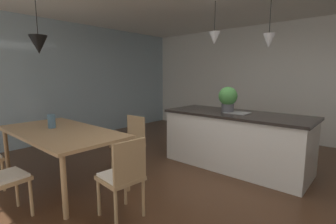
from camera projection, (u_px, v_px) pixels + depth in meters
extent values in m
cube|color=#4C301E|center=(224.00, 190.00, 3.28)|extent=(10.00, 8.40, 0.04)
cube|color=white|center=(296.00, 82.00, 5.50)|extent=(10.00, 0.12, 2.70)
cube|color=#9EB7C6|center=(69.00, 82.00, 5.71)|extent=(0.06, 8.40, 2.70)
cube|color=tan|center=(60.00, 132.00, 3.41)|extent=(2.02, 1.00, 0.04)
cylinder|color=tan|center=(60.00, 140.00, 4.38)|extent=(0.06, 0.06, 0.72)
cylinder|color=tan|center=(127.00, 164.00, 3.17)|extent=(0.06, 0.06, 0.72)
cylinder|color=tan|center=(7.00, 150.00, 3.75)|extent=(0.06, 0.06, 0.72)
cylinder|color=tan|center=(64.00, 186.00, 2.54)|extent=(0.06, 0.06, 0.72)
cylinder|color=tan|center=(3.00, 176.00, 3.18)|extent=(0.04, 0.04, 0.41)
cube|color=tan|center=(120.00, 178.00, 2.58)|extent=(0.43, 0.43, 0.04)
cube|color=white|center=(120.00, 175.00, 2.58)|extent=(0.39, 0.39, 0.03)
cube|color=tan|center=(130.00, 161.00, 2.42)|extent=(0.06, 0.38, 0.42)
cylinder|color=tan|center=(99.00, 198.00, 2.62)|extent=(0.04, 0.04, 0.41)
cylinder|color=tan|center=(125.00, 188.00, 2.86)|extent=(0.04, 0.04, 0.41)
cylinder|color=tan|center=(116.00, 210.00, 2.38)|extent=(0.04, 0.04, 0.41)
cylinder|color=tan|center=(143.00, 198.00, 2.61)|extent=(0.04, 0.04, 0.41)
cube|color=tan|center=(5.00, 180.00, 2.54)|extent=(0.43, 0.43, 0.04)
cube|color=white|center=(4.00, 176.00, 2.54)|extent=(0.39, 0.39, 0.03)
cylinder|color=tan|center=(17.00, 189.00, 2.81)|extent=(0.04, 0.04, 0.41)
cylinder|color=tan|center=(31.00, 198.00, 2.61)|extent=(0.04, 0.04, 0.41)
cube|color=tan|center=(128.00, 146.00, 3.76)|extent=(0.41, 0.41, 0.04)
cube|color=white|center=(128.00, 143.00, 3.76)|extent=(0.37, 0.37, 0.03)
cube|color=tan|center=(136.00, 129.00, 3.87)|extent=(0.38, 0.04, 0.42)
cylinder|color=tan|center=(127.00, 165.00, 3.56)|extent=(0.04, 0.04, 0.41)
cylinder|color=tan|center=(112.00, 160.00, 3.78)|extent=(0.04, 0.04, 0.41)
cylinder|color=tan|center=(143.00, 159.00, 3.82)|extent=(0.04, 0.04, 0.41)
cylinder|color=tan|center=(129.00, 155.00, 4.04)|extent=(0.04, 0.04, 0.41)
cube|color=white|center=(235.00, 141.00, 4.02)|extent=(2.24, 0.87, 0.88)
cube|color=black|center=(236.00, 114.00, 3.95)|extent=(2.30, 0.93, 0.04)
cube|color=gray|center=(237.00, 113.00, 3.94)|extent=(0.36, 0.30, 0.01)
cylinder|color=black|center=(36.00, 9.00, 3.20)|extent=(0.01, 0.01, 0.67)
cone|color=black|center=(39.00, 45.00, 3.27)|extent=(0.24, 0.24, 0.24)
cylinder|color=black|center=(215.00, 16.00, 4.01)|extent=(0.01, 0.01, 0.48)
cone|color=#B7B7B7|center=(214.00, 38.00, 4.06)|extent=(0.19, 0.19, 0.20)
cylinder|color=black|center=(271.00, 11.00, 3.43)|extent=(0.01, 0.01, 0.61)
cone|color=#B7B7B7|center=(269.00, 41.00, 3.50)|extent=(0.16, 0.16, 0.20)
cylinder|color=#4C4C51|center=(227.00, 108.00, 4.04)|extent=(0.20, 0.20, 0.14)
sphere|color=#478C42|center=(228.00, 96.00, 4.01)|extent=(0.31, 0.31, 0.31)
cylinder|color=slate|center=(52.00, 121.00, 3.54)|extent=(0.10, 0.10, 0.20)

